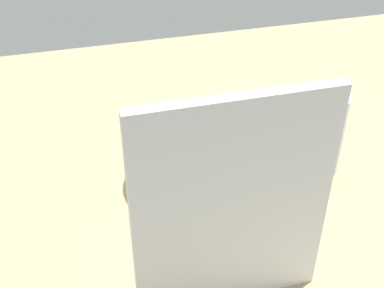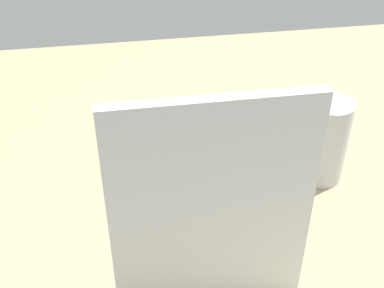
{
  "view_description": "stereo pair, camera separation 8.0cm",
  "coord_description": "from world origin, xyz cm",
  "views": [
    {
      "loc": [
        23.43,
        75.17,
        66.79
      ],
      "look_at": [
        2.61,
        -2.78,
        8.72
      ],
      "focal_mm": 48.83,
      "sensor_mm": 36.0,
      "label": 1
    },
    {
      "loc": [
        15.64,
        76.85,
        66.79
      ],
      "look_at": [
        2.61,
        -2.78,
        8.72
      ],
      "focal_mm": 48.83,
      "sensor_mm": 36.0,
      "label": 2
    }
  ],
  "objects": [
    {
      "name": "banana_bunch",
      "position": [
        5.75,
        -0.76,
        7.82
      ],
      "size": [
        8.8,
        17.66,
        6.2
      ],
      "color": "gold",
      "rests_on": "fruit_bowl"
    },
    {
      "name": "orange_center",
      "position": [
        7.33,
        -5.32,
        8.18
      ],
      "size": [
        6.92,
        6.92,
        6.92
      ],
      "primitive_type": "sphere",
      "color": "orange",
      "rests_on": "fruit_bowl"
    },
    {
      "name": "orange_front_right",
      "position": [
        0.23,
        -8.08,
        8.18
      ],
      "size": [
        6.92,
        6.92,
        6.92
      ],
      "primitive_type": "sphere",
      "color": "orange",
      "rests_on": "fruit_bowl"
    },
    {
      "name": "orange_back_left",
      "position": [
        6.75,
        -0.04,
        8.18
      ],
      "size": [
        6.92,
        6.92,
        6.92
      ],
      "primitive_type": "sphere",
      "color": "orange",
      "rests_on": "fruit_bowl"
    },
    {
      "name": "orange_front_left",
      "position": [
        -1.05,
        -2.89,
        8.18
      ],
      "size": [
        6.92,
        6.92,
        6.92
      ],
      "primitive_type": "sphere",
      "color": "orange",
      "rests_on": "fruit_bowl"
    },
    {
      "name": "jar_lid",
      "position": [
        -16.63,
        -15.12,
        0.67
      ],
      "size": [
        7.07,
        7.07,
        1.34
      ],
      "primitive_type": "cylinder",
      "color": "silver",
      "rests_on": "ground_plane"
    },
    {
      "name": "ground_plane",
      "position": [
        0.0,
        0.0,
        -1.5
      ],
      "size": [
        180.0,
        140.0,
        3.0
      ],
      "primitive_type": "cube",
      "color": "#9D8967"
    },
    {
      "name": "thermos_tumbler",
      "position": [
        -22.93,
        0.02,
        8.54
      ],
      "size": [
        8.81,
        8.81,
        17.08
      ],
      "primitive_type": "cylinder",
      "color": "#B7BEC4",
      "rests_on": "ground_plane"
    },
    {
      "name": "orange_back_right",
      "position": [
        1.42,
        2.27,
        8.18
      ],
      "size": [
        6.92,
        6.92,
        6.92
      ],
      "primitive_type": "sphere",
      "color": "orange",
      "rests_on": "fruit_bowl"
    },
    {
      "name": "cutting_board",
      "position": [
        4.58,
        26.02,
        18.0
      ],
      "size": [
        28.0,
        1.88,
        36.0
      ],
      "primitive_type": "cube",
      "rotation": [
        0.0,
        0.0,
        -0.0
      ],
      "color": "white",
      "rests_on": "ground_plane"
    },
    {
      "name": "fruit_bowl",
      "position": [
        2.61,
        -2.78,
        2.36
      ],
      "size": [
        22.41,
        22.41,
        4.72
      ],
      "primitive_type": "cylinder",
      "color": "beige",
      "rests_on": "ground_plane"
    }
  ]
}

